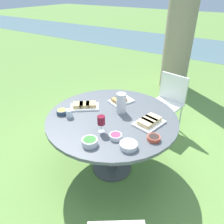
{
  "coord_description": "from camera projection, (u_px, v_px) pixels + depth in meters",
  "views": [
    {
      "loc": [
        1.14,
        -1.72,
        2.04
      ],
      "look_at": [
        0.0,
        0.0,
        0.83
      ],
      "focal_mm": 35.0,
      "sensor_mm": 36.0,
      "label": 1
    }
  ],
  "objects": [
    {
      "name": "ground_plane",
      "position": [
        112.0,
        167.0,
        2.81
      ],
      "size": [
        40.0,
        40.0,
        0.0
      ],
      "primitive_type": "plane",
      "color": "#668E42"
    },
    {
      "name": "river_strip",
      "position": [
        220.0,
        50.0,
        7.81
      ],
      "size": [
        40.0,
        3.35,
        0.01
      ],
      "color": "slate",
      "rests_on": "ground_plane"
    },
    {
      "name": "dining_table",
      "position": [
        112.0,
        124.0,
        2.47
      ],
      "size": [
        1.46,
        1.46,
        0.77
      ],
      "color": "#4C4C51",
      "rests_on": "ground_plane"
    },
    {
      "name": "chair_near_right",
      "position": [
        168.0,
        99.0,
        3.33
      ],
      "size": [
        0.51,
        0.49,
        0.89
      ],
      "color": "silver",
      "rests_on": "ground_plane"
    },
    {
      "name": "water_pitcher",
      "position": [
        121.0,
        103.0,
        2.46
      ],
      "size": [
        0.12,
        0.11,
        0.23
      ],
      "color": "silver",
      "rests_on": "dining_table"
    },
    {
      "name": "wine_glass",
      "position": [
        101.0,
        121.0,
        2.11
      ],
      "size": [
        0.08,
        0.08,
        0.18
      ],
      "color": "silver",
      "rests_on": "dining_table"
    },
    {
      "name": "platter_bread_main",
      "position": [
        85.0,
        106.0,
        2.59
      ],
      "size": [
        0.38,
        0.35,
        0.06
      ],
      "color": "white",
      "rests_on": "dining_table"
    },
    {
      "name": "platter_charcuterie",
      "position": [
        149.0,
        122.0,
        2.28
      ],
      "size": [
        0.29,
        0.35,
        0.06
      ],
      "color": "white",
      "rests_on": "dining_table"
    },
    {
      "name": "platter_sandwich_side",
      "position": [
        120.0,
        100.0,
        2.71
      ],
      "size": [
        0.29,
        0.34,
        0.06
      ],
      "color": "white",
      "rests_on": "dining_table"
    },
    {
      "name": "bowl_fries",
      "position": [
        62.0,
        112.0,
        2.47
      ],
      "size": [
        0.12,
        0.12,
        0.05
      ],
      "color": "#334256",
      "rests_on": "dining_table"
    },
    {
      "name": "bowl_salad",
      "position": [
        90.0,
        142.0,
        1.98
      ],
      "size": [
        0.15,
        0.15,
        0.06
      ],
      "color": "silver",
      "rests_on": "dining_table"
    },
    {
      "name": "bowl_olives",
      "position": [
        154.0,
        138.0,
        2.05
      ],
      "size": [
        0.12,
        0.12,
        0.04
      ],
      "color": "#B74733",
      "rests_on": "dining_table"
    },
    {
      "name": "bowl_dip_red",
      "position": [
        116.0,
        136.0,
        2.07
      ],
      "size": [
        0.12,
        0.12,
        0.05
      ],
      "color": "silver",
      "rests_on": "dining_table"
    },
    {
      "name": "bowl_dip_cream",
      "position": [
        129.0,
        145.0,
        1.95
      ],
      "size": [
        0.16,
        0.16,
        0.05
      ],
      "color": "silver",
      "rests_on": "dining_table"
    },
    {
      "name": "cup_water_near",
      "position": [
        69.0,
        113.0,
        2.4
      ],
      "size": [
        0.08,
        0.08,
        0.09
      ],
      "color": "silver",
      "rests_on": "dining_table"
    }
  ]
}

